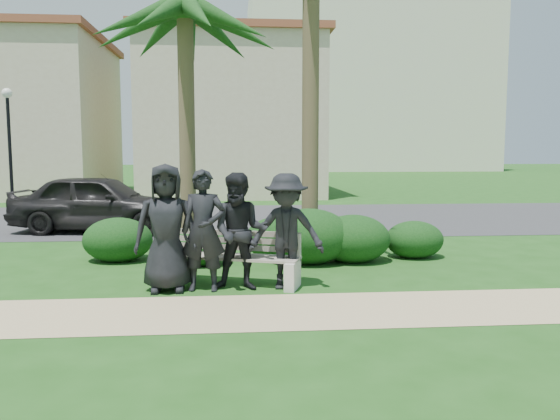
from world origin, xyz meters
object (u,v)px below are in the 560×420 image
(street_lamp, at_px, (9,126))
(park_bench, at_px, (226,261))
(man_d, at_px, (286,231))
(palm_left, at_px, (185,10))
(man_c, at_px, (240,232))
(man_a, at_px, (166,228))
(car_a, at_px, (99,203))
(man_b, at_px, (204,230))

(street_lamp, bearing_deg, park_bench, -57.23)
(man_d, relative_size, palm_left, 0.30)
(park_bench, relative_size, man_c, 1.39)
(man_a, relative_size, man_d, 1.08)
(man_d, xyz_separation_m, car_a, (-4.16, 6.17, -0.12))
(palm_left, height_order, car_a, palm_left)
(man_c, bearing_deg, car_a, 128.78)
(man_d, bearing_deg, man_b, -170.39)
(man_a, relative_size, palm_left, 0.32)
(man_a, height_order, palm_left, palm_left)
(man_b, height_order, man_c, man_b)
(man_a, xyz_separation_m, man_c, (1.06, -0.01, -0.07))
(palm_left, xyz_separation_m, car_a, (-2.47, 2.95, -4.04))
(man_c, relative_size, man_d, 1.01)
(street_lamp, relative_size, man_a, 2.31)
(man_d, bearing_deg, man_a, -171.25)
(man_b, xyz_separation_m, palm_left, (-0.48, 3.24, 3.89))
(park_bench, bearing_deg, car_a, 138.00)
(man_b, height_order, man_d, man_b)
(man_a, bearing_deg, street_lamp, 115.52)
(park_bench, relative_size, man_b, 1.35)
(street_lamp, height_order, park_bench, street_lamp)
(park_bench, height_order, man_a, man_a)
(man_b, relative_size, man_c, 1.03)
(man_c, height_order, palm_left, palm_left)
(park_bench, bearing_deg, man_a, -139.11)
(car_a, bearing_deg, park_bench, -143.23)
(man_a, bearing_deg, park_bench, 18.44)
(man_a, bearing_deg, man_d, -3.81)
(car_a, bearing_deg, man_d, -138.50)
(park_bench, distance_m, man_c, 0.66)
(man_a, bearing_deg, car_a, 107.71)
(man_b, relative_size, palm_left, 0.31)
(palm_left, distance_m, car_a, 5.58)
(car_a, bearing_deg, man_c, -143.07)
(street_lamp, height_order, man_c, street_lamp)
(street_lamp, xyz_separation_m, palm_left, (7.12, -9.42, 1.83))
(man_c, bearing_deg, park_bench, 131.43)
(street_lamp, bearing_deg, man_c, -57.25)
(man_d, bearing_deg, palm_left, 126.52)
(man_d, height_order, palm_left, palm_left)
(man_b, xyz_separation_m, man_d, (1.21, 0.02, -0.03))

